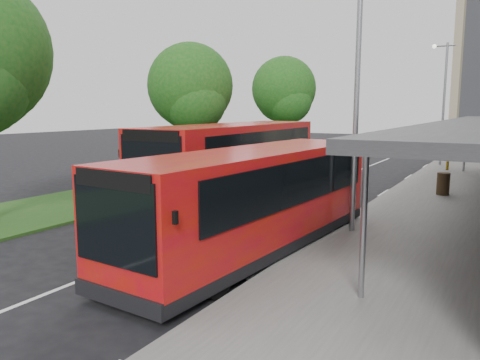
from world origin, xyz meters
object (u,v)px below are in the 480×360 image
(lamp_post_far, at_px, (443,96))
(bus_main, at_px, (256,200))
(lamp_post_near, at_px, (354,80))
(car_near, at_px, (431,141))
(tree_mid, at_px, (191,92))
(bollard, at_px, (448,162))
(bus_second, at_px, (235,161))
(car_far, at_px, (411,138))
(litter_bin, at_px, (443,184))
(tree_far, at_px, (284,93))

(lamp_post_far, height_order, bus_main, lamp_post_far)
(lamp_post_near, height_order, car_near, lamp_post_near)
(tree_mid, bearing_deg, bollard, 40.19)
(bus_second, xyz_separation_m, car_far, (0.47, 37.38, -1.00))
(bus_main, bearing_deg, bus_second, 128.70)
(lamp_post_near, bearing_deg, bollard, 87.14)
(litter_bin, bearing_deg, bus_main, -107.14)
(bus_main, xyz_separation_m, car_near, (-1.23, 39.52, -0.79))
(tree_mid, bearing_deg, car_far, 80.66)
(lamp_post_far, distance_m, car_far, 21.79)
(lamp_post_far, bearing_deg, tree_far, -175.13)
(bus_main, relative_size, car_near, 2.64)
(lamp_post_far, relative_size, bus_main, 0.80)
(lamp_post_near, xyz_separation_m, litter_bin, (1.71, 8.00, -4.08))
(lamp_post_near, distance_m, bus_second, 7.55)
(tree_far, bearing_deg, lamp_post_near, -59.71)
(bus_second, relative_size, litter_bin, 11.86)
(bus_main, height_order, car_far, bus_main)
(bus_second, distance_m, car_far, 37.39)
(lamp_post_near, bearing_deg, lamp_post_far, 90.00)
(litter_bin, height_order, car_near, car_near)
(tree_far, bearing_deg, car_far, 75.65)
(tree_mid, height_order, tree_far, tree_far)
(car_far, bearing_deg, bollard, -73.62)
(tree_mid, xyz_separation_m, bus_second, (5.05, -3.77, -3.13))
(tree_mid, relative_size, tree_far, 0.95)
(litter_bin, xyz_separation_m, car_far, (-7.31, 32.66, 0.02))
(tree_mid, distance_m, lamp_post_near, 13.17)
(tree_mid, relative_size, lamp_post_far, 0.93)
(lamp_post_near, relative_size, bus_main, 0.80)
(tree_mid, xyz_separation_m, tree_far, (-0.00, 12.00, 0.26))
(car_far, bearing_deg, car_near, -55.87)
(bus_second, bearing_deg, litter_bin, 29.23)
(bus_main, bearing_deg, lamp_post_near, 64.45)
(bus_main, distance_m, bollard, 20.35)
(car_near, height_order, car_far, car_far)
(tree_far, height_order, bus_main, tree_far)
(bus_main, distance_m, car_far, 43.84)
(car_near, bearing_deg, tree_far, -119.06)
(litter_bin, bearing_deg, car_far, 102.62)
(lamp_post_near, height_order, lamp_post_far, same)
(lamp_post_near, height_order, bus_second, lamp_post_near)
(tree_mid, bearing_deg, tree_far, 90.00)
(bollard, height_order, car_far, car_far)
(lamp_post_near, relative_size, bollard, 7.67)
(lamp_post_near, bearing_deg, bus_second, 151.60)
(bus_second, relative_size, bollard, 11.05)
(litter_bin, bearing_deg, lamp_post_near, -102.09)
(lamp_post_near, bearing_deg, tree_far, 120.29)
(lamp_post_near, height_order, bollard, lamp_post_near)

